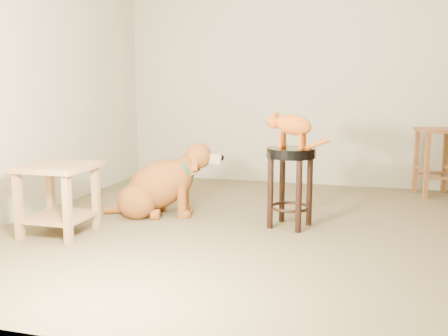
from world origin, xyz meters
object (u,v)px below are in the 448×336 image
(wood_stool, at_px, (436,161))
(tabby_kitten, at_px, (290,126))
(golden_retriever, at_px, (159,187))
(padded_stool, at_px, (291,171))
(side_table, at_px, (58,188))

(wood_stool, height_order, tabby_kitten, tabby_kitten)
(tabby_kitten, bearing_deg, golden_retriever, -169.24)
(padded_stool, xyz_separation_m, side_table, (-1.65, -0.70, -0.10))
(padded_stool, height_order, tabby_kitten, tabby_kitten)
(tabby_kitten, bearing_deg, wood_stool, 64.64)
(golden_retriever, bearing_deg, side_table, -135.89)
(padded_stool, xyz_separation_m, wood_stool, (1.28, 1.60, -0.09))
(golden_retriever, bearing_deg, wood_stool, 19.47)
(wood_stool, height_order, golden_retriever, wood_stool)
(wood_stool, distance_m, side_table, 3.72)
(wood_stool, distance_m, golden_retriever, 2.88)
(wood_stool, xyz_separation_m, side_table, (-2.93, -2.29, -0.01))
(golden_retriever, distance_m, tabby_kitten, 1.28)
(side_table, xyz_separation_m, tabby_kitten, (1.64, 0.70, 0.45))
(golden_retriever, height_order, tabby_kitten, tabby_kitten)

